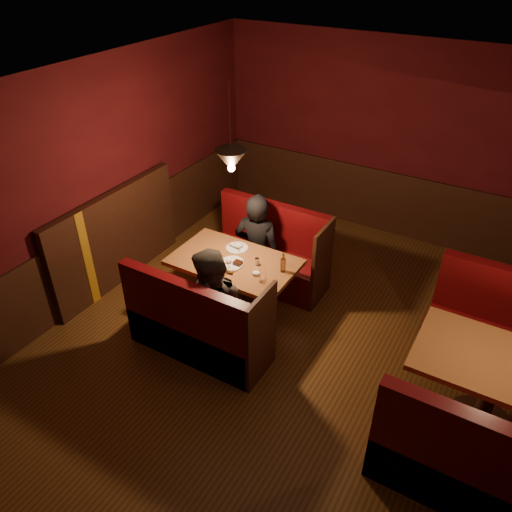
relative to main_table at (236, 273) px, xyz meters
The scene contains 9 objects.
room 1.13m from the main_table, 30.38° to the right, with size 6.02×7.02×2.92m.
main_table is the anchor object (origin of this frame).
main_bench_far 0.87m from the main_table, 88.80° to the left, with size 1.62×0.58×1.10m.
main_bench_near 0.88m from the main_table, 88.80° to the right, with size 1.62×0.58×1.10m.
second_table 2.96m from the main_table, ahead, with size 1.48×0.95×0.84m.
second_bench_far 3.07m from the main_table, 12.53° to the left, with size 1.64×0.61×1.17m.
second_bench_near 3.19m from the main_table, 20.34° to the right, with size 1.64×0.61×1.17m.
diner_a 0.69m from the main_table, 96.48° to the left, with size 0.62×0.41×1.70m, color black.
diner_b 0.74m from the main_table, 78.61° to the right, with size 0.81×0.63×1.66m, color #302C27.
Camera 1 is at (1.49, -3.49, 4.09)m, focal length 35.00 mm.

